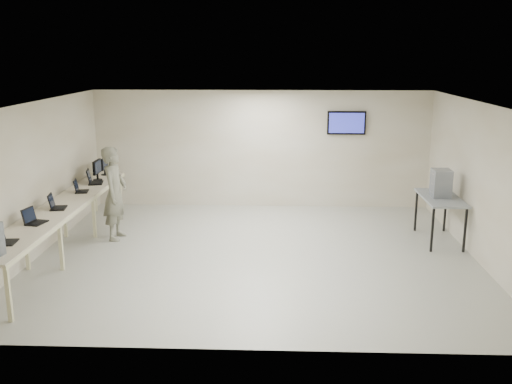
{
  "coord_description": "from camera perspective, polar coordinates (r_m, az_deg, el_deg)",
  "views": [
    {
      "loc": [
        0.4,
        -10.0,
        3.65
      ],
      "look_at": [
        0.0,
        0.2,
        1.15
      ],
      "focal_mm": 40.0,
      "sensor_mm": 36.0,
      "label": 1
    }
  ],
  "objects": [
    {
      "name": "soldier",
      "position": [
        11.65,
        -13.93,
        -0.13
      ],
      "size": [
        0.49,
        0.71,
        1.87
      ],
      "primitive_type": "imported",
      "rotation": [
        0.0,
        0.0,
        1.51
      ],
      "color": "#5F6652",
      "rests_on": "ground"
    },
    {
      "name": "storage_bins",
      "position": [
        11.66,
        18.02,
        0.84
      ],
      "size": [
        0.35,
        0.38,
        0.55
      ],
      "color": "gray",
      "rests_on": "side_table"
    },
    {
      "name": "laptop_0",
      "position": [
        9.26,
        -23.87,
        -4.31
      ],
      "size": [
        0.29,
        0.34,
        0.25
      ],
      "rotation": [
        0.0,
        0.0,
        0.1
      ],
      "color": "black",
      "rests_on": "workbench"
    },
    {
      "name": "room",
      "position": [
        10.31,
        0.15,
        1.22
      ],
      "size": [
        8.01,
        7.01,
        2.81
      ],
      "color": "beige",
      "rests_on": "ground"
    },
    {
      "name": "laptop_3",
      "position": [
        12.1,
        -17.24,
        0.31
      ],
      "size": [
        0.32,
        0.36,
        0.25
      ],
      "rotation": [
        0.0,
        0.0,
        0.18
      ],
      "color": "black",
      "rests_on": "workbench"
    },
    {
      "name": "laptop_1",
      "position": [
        10.13,
        -21.39,
        -2.57
      ],
      "size": [
        0.35,
        0.39,
        0.27
      ],
      "rotation": [
        0.0,
        0.0,
        -0.21
      ],
      "color": "black",
      "rests_on": "workbench"
    },
    {
      "name": "laptop_4",
      "position": [
        12.8,
        -15.99,
        1.17
      ],
      "size": [
        0.39,
        0.44,
        0.31
      ],
      "rotation": [
        0.0,
        0.0,
        0.21
      ],
      "color": "black",
      "rests_on": "workbench"
    },
    {
      "name": "side_table",
      "position": [
        11.75,
        17.99,
        -0.8
      ],
      "size": [
        0.7,
        1.51,
        0.91
      ],
      "color": "gray",
      "rests_on": "ground"
    },
    {
      "name": "monitor_far",
      "position": [
        13.6,
        -14.91,
        2.67
      ],
      "size": [
        0.18,
        0.41,
        0.4
      ],
      "color": "black",
      "rests_on": "workbench"
    },
    {
      "name": "monitor_near",
      "position": [
        13.08,
        -15.61,
        2.32
      ],
      "size": [
        0.2,
        0.45,
        0.45
      ],
      "color": "black",
      "rests_on": "workbench"
    },
    {
      "name": "workbench",
      "position": [
        11.13,
        -18.83,
        -1.69
      ],
      "size": [
        0.76,
        6.0,
        0.9
      ],
      "color": "beige",
      "rests_on": "ground"
    },
    {
      "name": "laptop_2",
      "position": [
        10.94,
        -19.42,
        -1.23
      ],
      "size": [
        0.34,
        0.39,
        0.27
      ],
      "rotation": [
        0.0,
        0.0,
        0.17
      ],
      "color": "black",
      "rests_on": "workbench"
    }
  ]
}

